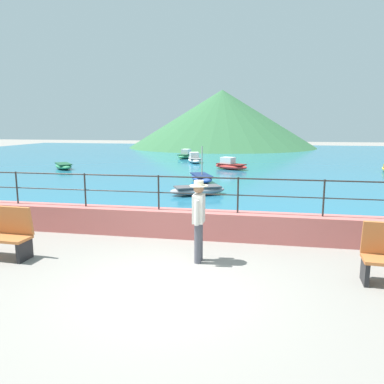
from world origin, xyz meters
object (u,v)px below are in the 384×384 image
(person_walking, at_px, (199,217))
(boat_4, at_px, (63,166))
(boat_2, at_px, (194,159))
(boat_7, at_px, (198,190))
(boat_3, at_px, (185,155))
(boat_0, at_px, (230,165))
(boat_6, at_px, (201,178))

(person_walking, bearing_deg, boat_4, 127.62)
(person_walking, bearing_deg, boat_2, 100.57)
(person_walking, distance_m, boat_7, 7.49)
(boat_2, bearing_deg, person_walking, -79.43)
(boat_2, bearing_deg, boat_3, 112.44)
(boat_0, distance_m, boat_3, 8.54)
(boat_6, xyz_separation_m, boat_7, (0.43, -3.62, -0.01))
(boat_3, bearing_deg, person_walking, -77.64)
(boat_3, distance_m, boat_4, 10.94)
(person_walking, xyz_separation_m, boat_2, (-3.80, 20.35, -0.65))
(boat_4, bearing_deg, boat_7, -36.27)
(boat_2, bearing_deg, boat_4, -143.17)
(boat_0, distance_m, boat_4, 10.72)
(boat_4, xyz_separation_m, boat_7, (10.04, -7.36, 0.00))
(boat_2, xyz_separation_m, boat_3, (-1.41, 3.42, 0.00))
(boat_7, bearing_deg, boat_3, 103.40)
(boat_2, relative_size, boat_4, 1.05)
(boat_0, relative_size, boat_4, 1.05)
(boat_4, bearing_deg, person_walking, -52.38)
(person_walking, height_order, boat_2, person_walking)
(boat_0, distance_m, boat_7, 9.15)
(boat_0, distance_m, boat_2, 4.92)
(boat_0, relative_size, boat_3, 1.02)
(boat_7, bearing_deg, boat_0, 86.66)
(person_walking, relative_size, boat_7, 0.71)
(boat_4, height_order, boat_7, same)
(person_walking, bearing_deg, boat_6, 98.98)
(person_walking, distance_m, boat_6, 11.12)
(boat_0, xyz_separation_m, boat_3, (-4.45, 7.29, 0.00))
(person_walking, relative_size, boat_6, 0.71)
(boat_6, bearing_deg, boat_0, 80.07)
(person_walking, xyz_separation_m, boat_7, (-1.30, 7.35, -0.72))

